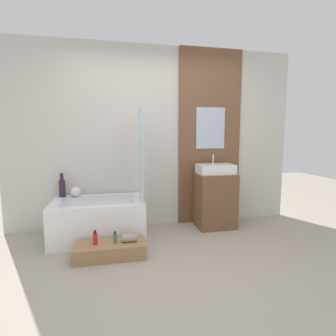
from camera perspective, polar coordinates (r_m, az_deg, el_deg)
The scene contains 13 objects.
ground_plane at distance 2.68m, azimuth 3.29°, elevation -22.73°, with size 12.00×12.00×0.00m, color #A39989.
wall_tiled_back at distance 3.87m, azimuth -2.69°, elevation 6.61°, with size 4.20×0.06×2.60m, color beige.
wall_wood_accent at distance 4.03m, azimuth 9.09°, elevation 6.64°, with size 0.96×0.04×2.60m.
bathtub at distance 3.57m, azimuth -14.81°, elevation -10.67°, with size 1.15×0.74×0.51m.
glass_shower_screen at distance 3.32m, azimuth -5.94°, elevation 3.01°, with size 0.01×0.50×1.18m, color silver.
wooden_step_bench at distance 3.08m, azimuth -12.49°, elevation -17.07°, with size 0.77×0.33×0.16m, color #997047.
vanity_cabinet at distance 3.92m, azimuth 10.13°, elevation -6.89°, with size 0.54×0.46×0.79m, color brown.
sink at distance 3.83m, azimuth 10.28°, elevation -0.18°, with size 0.51×0.34×0.27m.
vase_tall_dark at distance 3.81m, azimuth -22.05°, elevation -3.90°, with size 0.08×0.08×0.32m.
vase_round_light at distance 3.77m, azimuth -19.49°, elevation -4.89°, with size 0.14×0.14×0.14m, color silver.
bottle_soap_primary at distance 3.03m, azimuth -15.58°, elevation -14.51°, with size 0.05×0.05×0.16m.
bottle_soap_secondary at distance 3.03m, azimuth -11.43°, elevation -14.66°, with size 0.04×0.04×0.13m.
towel_roll at distance 3.03m, azimuth -8.41°, elevation -14.79°, with size 0.09×0.09×0.16m, color gray.
Camera 1 is at (-0.61, -2.24, 1.33)m, focal length 28.00 mm.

